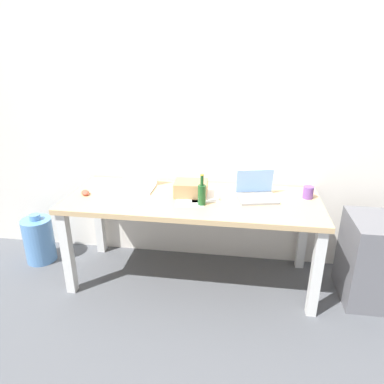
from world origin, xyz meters
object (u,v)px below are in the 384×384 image
Objects in this scene: coffee_mug at (308,192)px; water_cooler_jug at (39,240)px; laptop_right at (256,193)px; computer_mouse at (85,193)px; cardboard_box at (191,189)px; filing_cabinet at (372,260)px; laptop_left at (137,182)px; desk at (192,208)px; beer_bottle at (202,194)px.

coffee_mug is 0.21× the size of water_cooler_jug.
laptop_right reaches higher than coffee_mug.
laptop_right reaches higher than water_cooler_jug.
computer_mouse is 0.84m from cardboard_box.
coffee_mug is (1.74, 0.18, 0.03)m from computer_mouse.
coffee_mug is at bearing -27.18° from computer_mouse.
filing_cabinet is at bearing -3.78° from cardboard_box.
filing_cabinet is at bearing -5.91° from laptop_left.
computer_mouse is (-0.37, -0.21, -0.03)m from laptop_left.
laptop_left reaches higher than water_cooler_jug.
computer_mouse is at bearing -174.02° from coffee_mug.
cardboard_box is 0.91m from coffee_mug.
desk is 1.42m from filing_cabinet.
cardboard_box is (-0.51, -0.02, 0.01)m from laptop_right.
water_cooler_jug is at bearing -178.72° from coffee_mug.
laptop_right is at bearing -27.81° from computer_mouse.
laptop_left reaches higher than cardboard_box.
desk is at bearing -171.78° from coffee_mug.
coffee_mug is at bearing 17.05° from beer_bottle.
laptop_left is 1.15× the size of cardboard_box.
beer_bottle is 0.20m from cardboard_box.
laptop_right is 1.41× the size of beer_bottle.
laptop_right is (0.49, 0.07, 0.13)m from desk.
filing_cabinet is (2.24, 0.01, -0.42)m from computer_mouse.
water_cooler_jug is (-1.92, 0.00, -0.57)m from laptop_right.
beer_bottle is (0.58, -0.27, 0.04)m from laptop_left.
beer_bottle is at bearing -154.96° from laptop_right.
desk is 0.16m from cardboard_box.
laptop_left is 0.42m from computer_mouse.
computer_mouse is 1.75m from coffee_mug.
filing_cabinet is (2.81, -0.12, 0.12)m from water_cooler_jug.
laptop_right is 3.55× the size of coffee_mug.
beer_bottle reaches higher than desk.
water_cooler_jug is 2.81m from filing_cabinet.
laptop_left is 1.94m from filing_cabinet.
computer_mouse is 2.28m from filing_cabinet.
beer_bottle is 0.84m from coffee_mug.
desk is at bearing -171.71° from laptop_right.
beer_bottle reaches higher than water_cooler_jug.
laptop_right is at bearing -0.15° from water_cooler_jug.
coffee_mug is at bearing 4.75° from cardboard_box.
laptop_left reaches higher than computer_mouse.
laptop_right is 3.37× the size of computer_mouse.
computer_mouse reaches higher than water_cooler_jug.
coffee_mug reaches higher than filing_cabinet.
computer_mouse reaches higher than desk.
laptop_left is 0.44× the size of filing_cabinet.
laptop_left is 2.93× the size of computer_mouse.
water_cooler_jug is at bearing -175.27° from laptop_left.
filing_cabinet is (1.40, -0.09, -0.47)m from cardboard_box.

